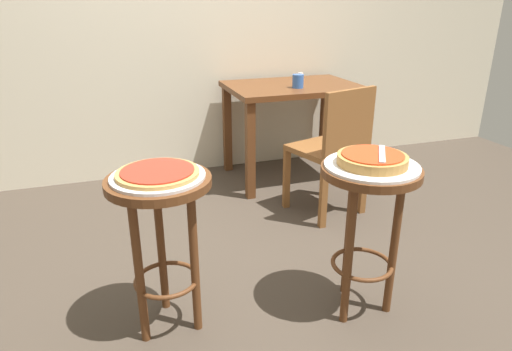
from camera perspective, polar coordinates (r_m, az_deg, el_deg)
name	(u,v)px	position (r m, az deg, el deg)	size (l,w,h in m)	color
ground_plane	(256,269)	(2.45, -0.02, -11.79)	(6.00, 6.00, 0.00)	#42382D
stool_foreground	(368,205)	(1.98, 13.96, -3.68)	(0.42, 0.42, 0.70)	#5B3319
serving_plate_foreground	(372,166)	(1.91, 14.43, 1.20)	(0.39, 0.39, 0.01)	silver
pizza_foreground	(372,159)	(1.90, 14.51, 2.01)	(0.29, 0.29, 0.05)	#B78442
stool_middle	(161,218)	(1.85, -11.88, -5.28)	(0.42, 0.42, 0.70)	#5B3319
serving_plate_middle	(158,176)	(1.78, -12.32, -0.11)	(0.37, 0.37, 0.01)	silver
pizza_middle	(158,173)	(1.78, -12.36, 0.37)	(0.32, 0.32, 0.02)	tan
dining_table	(292,100)	(3.49, 4.63, 9.48)	(0.98, 0.70, 0.74)	#5B3319
cup_near_edge	(298,81)	(3.33, 5.33, 11.81)	(0.08, 0.08, 0.10)	#3360B2
condiment_shaker	(300,79)	(3.48, 5.64, 12.12)	(0.04, 0.04, 0.09)	white
wooden_chair	(334,147)	(2.91, 9.84, 3.61)	(0.50, 0.50, 0.85)	brown
pizza_server_knife	(382,154)	(1.89, 15.67, 2.66)	(0.22, 0.02, 0.01)	silver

